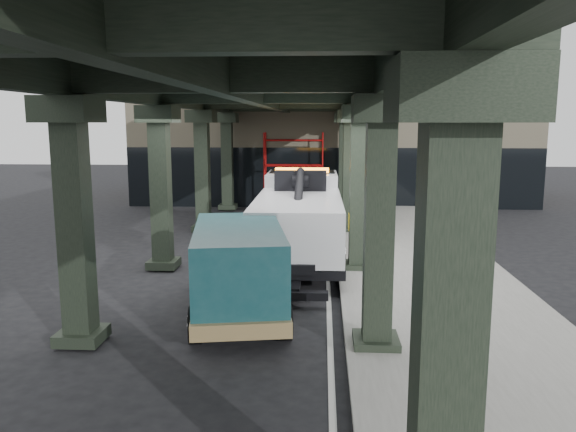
% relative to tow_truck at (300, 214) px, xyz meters
% --- Properties ---
extents(ground, '(90.00, 90.00, 0.00)m').
position_rel_tow_truck_xyz_m(ground, '(-0.77, -3.89, -1.47)').
color(ground, black).
rests_on(ground, ground).
extents(sidewalk, '(5.00, 40.00, 0.15)m').
position_rel_tow_truck_xyz_m(sidewalk, '(3.73, -1.89, -1.40)').
color(sidewalk, gray).
rests_on(sidewalk, ground).
extents(lane_stripe, '(0.12, 38.00, 0.01)m').
position_rel_tow_truck_xyz_m(lane_stripe, '(0.93, -1.89, -1.46)').
color(lane_stripe, silver).
rests_on(lane_stripe, ground).
extents(viaduct, '(7.40, 32.00, 6.40)m').
position_rel_tow_truck_xyz_m(viaduct, '(-1.17, -1.89, 3.99)').
color(viaduct, black).
rests_on(viaduct, ground).
extents(building, '(22.00, 10.00, 8.00)m').
position_rel_tow_truck_xyz_m(building, '(1.23, 16.11, 2.53)').
color(building, '#C6B793').
rests_on(building, ground).
extents(scaffolding, '(3.08, 0.88, 4.00)m').
position_rel_tow_truck_xyz_m(scaffolding, '(-0.77, 10.76, 0.64)').
color(scaffolding, '#A90D0D').
rests_on(scaffolding, ground).
extents(tow_truck, '(2.86, 9.24, 3.02)m').
position_rel_tow_truck_xyz_m(tow_truck, '(0.00, 0.00, 0.00)').
color(tow_truck, black).
rests_on(tow_truck, ground).
extents(towed_van, '(2.88, 5.58, 2.16)m').
position_rel_tow_truck_xyz_m(towed_van, '(-1.21, -5.89, -0.31)').
color(towed_van, '#123B41').
rests_on(towed_van, ground).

